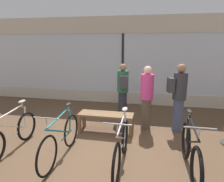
{
  "coord_description": "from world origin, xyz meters",
  "views": [
    {
      "loc": [
        1.06,
        -3.63,
        2.25
      ],
      "look_at": [
        0.0,
        1.69,
        0.95
      ],
      "focal_mm": 32.0,
      "sensor_mm": 36.0,
      "label": 1
    }
  ],
  "objects_px": {
    "bicycle_far_left": "(12,134)",
    "bicycle_left": "(61,139)",
    "customer_mid_floor": "(123,89)",
    "bicycle_right": "(121,146)",
    "bicycle_far_right": "(190,151)",
    "customer_by_window": "(179,96)",
    "customer_near_rack": "(147,97)",
    "display_bench": "(106,117)"
  },
  "relations": [
    {
      "from": "bicycle_right",
      "to": "display_bench",
      "type": "height_order",
      "value": "bicycle_right"
    },
    {
      "from": "bicycle_far_left",
      "to": "customer_mid_floor",
      "type": "distance_m",
      "value": 3.19
    },
    {
      "from": "bicycle_right",
      "to": "customer_mid_floor",
      "type": "height_order",
      "value": "customer_mid_floor"
    },
    {
      "from": "bicycle_far_right",
      "to": "customer_mid_floor",
      "type": "relative_size",
      "value": 1.05
    },
    {
      "from": "customer_near_rack",
      "to": "bicycle_far_left",
      "type": "bearing_deg",
      "value": -147.7
    },
    {
      "from": "bicycle_left",
      "to": "bicycle_right",
      "type": "bearing_deg",
      "value": -1.79
    },
    {
      "from": "customer_near_rack",
      "to": "customer_mid_floor",
      "type": "height_order",
      "value": "customer_near_rack"
    },
    {
      "from": "customer_near_rack",
      "to": "customer_mid_floor",
      "type": "relative_size",
      "value": 1.01
    },
    {
      "from": "bicycle_right",
      "to": "customer_near_rack",
      "type": "distance_m",
      "value": 1.93
    },
    {
      "from": "bicycle_left",
      "to": "customer_by_window",
      "type": "relative_size",
      "value": 1.01
    },
    {
      "from": "bicycle_far_left",
      "to": "customer_near_rack",
      "type": "xyz_separation_m",
      "value": [
        2.75,
        1.74,
        0.51
      ]
    },
    {
      "from": "bicycle_far_right",
      "to": "display_bench",
      "type": "bearing_deg",
      "value": 143.88
    },
    {
      "from": "bicycle_far_left",
      "to": "bicycle_left",
      "type": "xyz_separation_m",
      "value": [
        1.14,
        -0.05,
        0.03
      ]
    },
    {
      "from": "customer_by_window",
      "to": "customer_mid_floor",
      "type": "distance_m",
      "value": 1.67
    },
    {
      "from": "bicycle_far_left",
      "to": "display_bench",
      "type": "relative_size",
      "value": 1.25
    },
    {
      "from": "customer_near_rack",
      "to": "customer_by_window",
      "type": "bearing_deg",
      "value": 0.42
    },
    {
      "from": "bicycle_far_right",
      "to": "customer_mid_floor",
      "type": "xyz_separation_m",
      "value": [
        -1.56,
        2.45,
        0.5
      ]
    },
    {
      "from": "bicycle_right",
      "to": "bicycle_far_left",
      "type": "bearing_deg",
      "value": 177.88
    },
    {
      "from": "bicycle_far_right",
      "to": "bicycle_far_left",
      "type": "bearing_deg",
      "value": 179.44
    },
    {
      "from": "bicycle_right",
      "to": "display_bench",
      "type": "relative_size",
      "value": 1.22
    },
    {
      "from": "bicycle_far_right",
      "to": "customer_near_rack",
      "type": "relative_size",
      "value": 1.04
    },
    {
      "from": "customer_near_rack",
      "to": "bicycle_far_right",
      "type": "bearing_deg",
      "value": -64.87
    },
    {
      "from": "customer_by_window",
      "to": "customer_mid_floor",
      "type": "height_order",
      "value": "customer_by_window"
    },
    {
      "from": "bicycle_far_right",
      "to": "customer_near_rack",
      "type": "height_order",
      "value": "customer_near_rack"
    },
    {
      "from": "display_bench",
      "to": "customer_mid_floor",
      "type": "relative_size",
      "value": 0.84
    },
    {
      "from": "bicycle_far_left",
      "to": "display_bench",
      "type": "distance_m",
      "value": 2.18
    },
    {
      "from": "bicycle_right",
      "to": "bicycle_far_right",
      "type": "relative_size",
      "value": 0.98
    },
    {
      "from": "bicycle_far_right",
      "to": "bicycle_left",
      "type": "bearing_deg",
      "value": -179.66
    },
    {
      "from": "bicycle_far_left",
      "to": "bicycle_left",
      "type": "distance_m",
      "value": 1.14
    },
    {
      "from": "bicycle_far_left",
      "to": "display_bench",
      "type": "xyz_separation_m",
      "value": [
        1.75,
        1.3,
        0.03
      ]
    },
    {
      "from": "customer_near_rack",
      "to": "bicycle_right",
      "type": "bearing_deg",
      "value": -102.0
    },
    {
      "from": "bicycle_left",
      "to": "customer_by_window",
      "type": "distance_m",
      "value": 3.05
    },
    {
      "from": "customer_by_window",
      "to": "customer_near_rack",
      "type": "bearing_deg",
      "value": -179.58
    },
    {
      "from": "bicycle_left",
      "to": "customer_mid_floor",
      "type": "relative_size",
      "value": 1.06
    },
    {
      "from": "bicycle_far_left",
      "to": "customer_mid_floor",
      "type": "xyz_separation_m",
      "value": [
        2.01,
        2.41,
        0.52
      ]
    },
    {
      "from": "bicycle_far_right",
      "to": "display_bench",
      "type": "height_order",
      "value": "bicycle_far_right"
    },
    {
      "from": "bicycle_far_left",
      "to": "customer_near_rack",
      "type": "distance_m",
      "value": 3.29
    },
    {
      "from": "display_bench",
      "to": "customer_by_window",
      "type": "relative_size",
      "value": 0.8
    },
    {
      "from": "bicycle_left",
      "to": "bicycle_far_right",
      "type": "distance_m",
      "value": 2.43
    },
    {
      "from": "display_bench",
      "to": "bicycle_right",
      "type": "bearing_deg",
      "value": -66.19
    },
    {
      "from": "customer_by_window",
      "to": "bicycle_far_left",
      "type": "bearing_deg",
      "value": -153.84
    },
    {
      "from": "bicycle_left",
      "to": "bicycle_far_right",
      "type": "bearing_deg",
      "value": 0.34
    }
  ]
}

